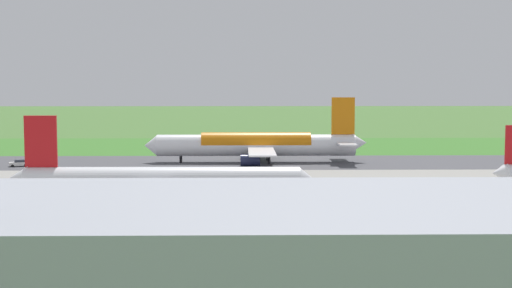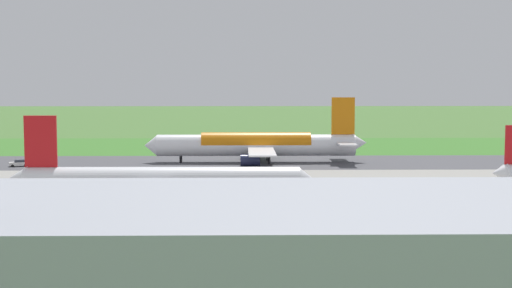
{
  "view_description": "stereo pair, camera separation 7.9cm",
  "coord_description": "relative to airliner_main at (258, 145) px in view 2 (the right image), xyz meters",
  "views": [
    {
      "loc": [
        16.32,
        172.14,
        19.59
      ],
      "look_at": [
        13.08,
        0.0,
        4.5
      ],
      "focal_mm": 50.07,
      "sensor_mm": 36.0,
      "label": 1
    },
    {
      "loc": [
        16.25,
        172.14,
        19.59
      ],
      "look_at": [
        13.08,
        0.0,
        4.5
      ],
      "focal_mm": 50.07,
      "sensor_mm": 36.0,
      "label": 2
    }
  ],
  "objects": [
    {
      "name": "grass_verge_foreground",
      "position": [
        -12.7,
        -34.21,
        -4.33
      ],
      "size": [
        600.0,
        80.0,
        0.04
      ],
      "primitive_type": "cube",
      "color": "#3C782B",
      "rests_on": "ground"
    },
    {
      "name": "airliner_parked_mid",
      "position": [
        16.54,
        60.05,
        -0.45
      ],
      "size": [
        48.8,
        39.81,
        14.29
      ],
      "color": "white",
      "rests_on": "ground"
    },
    {
      "name": "no_stopping_sign",
      "position": [
        -24.52,
        -30.78,
        -2.76
      ],
      "size": [
        0.6,
        0.1,
        2.68
      ],
      "color": "slate",
      "rests_on": "ground"
    },
    {
      "name": "traffic_cone_orange",
      "position": [
        -21.33,
        -31.99,
        -4.08
      ],
      "size": [
        0.4,
        0.4,
        0.55
      ],
      "primitive_type": "cone",
      "color": "orange",
      "rests_on": "ground"
    },
    {
      "name": "airliner_main",
      "position": [
        0.0,
        0.0,
        0.0
      ],
      "size": [
        53.96,
        44.01,
        15.88
      ],
      "color": "white",
      "rests_on": "ground"
    },
    {
      "name": "service_car_followme",
      "position": [
        55.34,
        7.58,
        -3.51
      ],
      "size": [
        4.57,
        3.18,
        1.62
      ],
      "color": "silver",
      "rests_on": "ground"
    },
    {
      "name": "ground_plane",
      "position": [
        -12.7,
        0.0,
        -4.35
      ],
      "size": [
        800.0,
        800.0,
        0.0
      ],
      "primitive_type": "plane",
      "color": "#477233"
    },
    {
      "name": "apron_concrete",
      "position": [
        -12.7,
        54.78,
        -4.33
      ],
      "size": [
        440.0,
        110.0,
        0.05
      ],
      "primitive_type": "cube",
      "color": "gray",
      "rests_on": "ground"
    },
    {
      "name": "runway_asphalt",
      "position": [
        -12.7,
        0.0,
        -4.32
      ],
      "size": [
        600.0,
        30.61,
        0.06
      ],
      "primitive_type": "cube",
      "color": "#47474C",
      "rests_on": "ground"
    }
  ]
}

